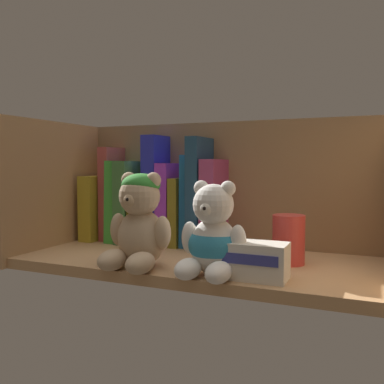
% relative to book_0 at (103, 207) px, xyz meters
% --- Properties ---
extents(shelf_board, '(0.69, 0.30, 0.02)m').
position_rel_book_0_xyz_m(shelf_board, '(0.31, -0.12, -0.09)').
color(shelf_board, tan).
rests_on(shelf_board, ground).
extents(shelf_back_panel, '(0.71, 0.01, 0.30)m').
position_rel_book_0_xyz_m(shelf_back_panel, '(0.31, 0.04, 0.05)').
color(shelf_back_panel, olive).
rests_on(shelf_back_panel, ground).
extents(shelf_side_panel_left, '(0.02, 0.32, 0.30)m').
position_rel_book_0_xyz_m(shelf_side_panel_left, '(-0.04, -0.12, 0.05)').
color(shelf_side_panel_left, tan).
rests_on(shelf_side_panel_left, ground).
extents(book_0, '(0.04, 0.15, 0.15)m').
position_rel_book_0_xyz_m(book_0, '(0.00, 0.00, 0.00)').
color(book_0, '#A69225').
rests_on(book_0, shelf_board).
extents(book_1, '(0.03, 0.10, 0.22)m').
position_rel_book_0_xyz_m(book_1, '(0.03, -0.00, 0.03)').
color(book_1, '#AE4545').
rests_on(book_1, shelf_board).
extents(book_2, '(0.03, 0.13, 0.19)m').
position_rel_book_0_xyz_m(book_2, '(0.06, -0.00, 0.02)').
color(book_2, green).
rests_on(book_2, shelf_board).
extents(book_3, '(0.03, 0.15, 0.19)m').
position_rel_book_0_xyz_m(book_3, '(0.09, -0.00, 0.02)').
color(book_3, '#3B6F39').
rests_on(book_3, shelf_board).
extents(book_4, '(0.02, 0.14, 0.16)m').
position_rel_book_0_xyz_m(book_4, '(0.12, -0.00, 0.00)').
color(book_4, brown).
rests_on(book_4, shelf_board).
extents(book_5, '(0.03, 0.10, 0.25)m').
position_rel_book_0_xyz_m(book_5, '(0.16, -0.00, 0.05)').
color(book_5, '#242AB8').
rests_on(book_5, shelf_board).
extents(book_6, '(0.03, 0.11, 0.18)m').
position_rel_book_0_xyz_m(book_6, '(0.19, -0.00, 0.02)').
color(book_6, purple).
rests_on(book_6, shelf_board).
extents(book_7, '(0.02, 0.12, 0.15)m').
position_rel_book_0_xyz_m(book_7, '(0.22, 0.00, -0.00)').
color(book_7, olive).
rests_on(book_7, shelf_board).
extents(book_8, '(0.02, 0.10, 0.20)m').
position_rel_book_0_xyz_m(book_8, '(0.24, -0.00, 0.02)').
color(book_8, '#195892').
rests_on(book_8, shelf_board).
extents(book_9, '(0.03, 0.14, 0.24)m').
position_rel_book_0_xyz_m(book_9, '(0.27, -0.00, 0.04)').
color(book_9, navy).
rests_on(book_9, shelf_board).
extents(book_10, '(0.03, 0.13, 0.19)m').
position_rel_book_0_xyz_m(book_10, '(0.30, -0.00, 0.02)').
color(book_10, '#973765').
rests_on(book_10, shelf_board).
extents(teddy_bear_larger, '(0.12, 0.12, 0.17)m').
position_rel_book_0_xyz_m(teddy_bear_larger, '(0.24, -0.23, 0.00)').
color(teddy_bear_larger, tan).
rests_on(teddy_bear_larger, shelf_board).
extents(teddy_bear_smaller, '(0.11, 0.12, 0.15)m').
position_rel_book_0_xyz_m(teddy_bear_smaller, '(0.38, -0.23, -0.02)').
color(teddy_bear_smaller, white).
rests_on(teddy_bear_smaller, shelf_board).
extents(pillar_candle, '(0.06, 0.06, 0.09)m').
position_rel_book_0_xyz_m(pillar_candle, '(0.48, -0.10, -0.03)').
color(pillar_candle, '#C63833').
rests_on(pillar_candle, shelf_board).
extents(small_product_box, '(0.11, 0.06, 0.06)m').
position_rel_book_0_xyz_m(small_product_box, '(0.44, -0.22, -0.05)').
color(small_product_box, silver).
rests_on(small_product_box, shelf_board).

